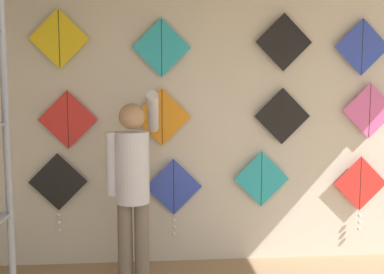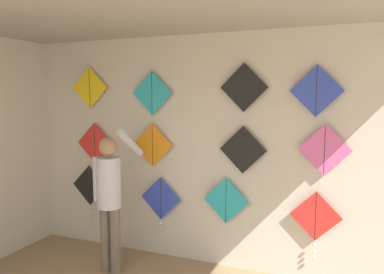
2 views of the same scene
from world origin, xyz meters
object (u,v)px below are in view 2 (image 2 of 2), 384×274
(kite_1, at_px, (161,201))
(kite_9, at_px, (152,93))
(kite_10, at_px, (244,87))
(kite_2, at_px, (226,201))
(kite_11, at_px, (316,91))
(shopkeeper, at_px, (110,192))
(kite_3, at_px, (315,220))
(kite_0, at_px, (90,188))
(kite_4, at_px, (95,143))
(kite_5, at_px, (153,145))
(kite_7, at_px, (324,150))
(kite_8, at_px, (90,88))
(kite_6, at_px, (243,150))

(kite_1, height_order, kite_9, kite_9)
(kite_1, bearing_deg, kite_10, 0.05)
(kite_2, relative_size, kite_11, 1.00)
(kite_1, bearing_deg, shopkeeper, -121.25)
(kite_3, height_order, kite_10, kite_10)
(kite_0, bearing_deg, kite_4, 0.52)
(kite_5, bearing_deg, kite_11, 0.00)
(shopkeeper, bearing_deg, kite_11, 17.12)
(kite_0, xyz_separation_m, kite_3, (2.98, 0.00, -0.07))
(kite_1, distance_m, kite_10, 1.79)
(kite_2, distance_m, kite_11, 1.62)
(shopkeeper, bearing_deg, kite_10, 24.67)
(kite_3, relative_size, kite_11, 1.38)
(kite_9, distance_m, kite_11, 1.95)
(kite_7, xyz_separation_m, kite_11, (-0.10, 0.00, 0.62))
(kite_0, bearing_deg, kite_7, 0.02)
(kite_3, relative_size, kite_4, 1.38)
(kite_7, distance_m, kite_8, 3.07)
(kite_4, distance_m, kite_6, 2.05)
(shopkeeper, xyz_separation_m, kite_11, (2.20, 0.59, 1.16))
(kite_9, height_order, kite_11, kite_11)
(kite_1, height_order, kite_7, kite_7)
(kite_6, height_order, kite_11, kite_11)
(kite_1, bearing_deg, kite_8, 179.95)
(shopkeeper, distance_m, kite_4, 0.99)
(kite_2, relative_size, kite_10, 1.00)
(kite_2, bearing_deg, kite_8, 180.00)
(kite_2, xyz_separation_m, kite_6, (0.20, 0.00, 0.62))
(kite_5, distance_m, kite_9, 0.65)
(kite_2, height_order, kite_10, kite_10)
(shopkeeper, xyz_separation_m, kite_9, (0.25, 0.59, 1.14))
(kite_1, relative_size, kite_3, 1.00)
(kite_8, bearing_deg, kite_6, 0.00)
(shopkeeper, xyz_separation_m, kite_7, (2.30, 0.59, 0.54))
(shopkeeper, distance_m, kite_2, 1.37)
(kite_0, distance_m, kite_4, 0.64)
(kite_6, height_order, kite_7, kite_7)
(shopkeeper, bearing_deg, kite_2, 27.83)
(kite_1, bearing_deg, kite_4, 179.94)
(kite_6, bearing_deg, kite_1, -179.95)
(kite_3, distance_m, kite_5, 2.12)
(kite_1, height_order, kite_2, kite_2)
(shopkeeper, height_order, kite_2, shopkeeper)
(kite_1, bearing_deg, kite_0, 180.00)
(kite_0, distance_m, kite_10, 2.56)
(shopkeeper, bearing_deg, kite_6, 24.66)
(kite_4, height_order, kite_8, kite_8)
(kite_9, bearing_deg, kite_7, 0.00)
(kite_0, relative_size, kite_8, 1.38)
(kite_0, distance_m, kite_9, 1.64)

